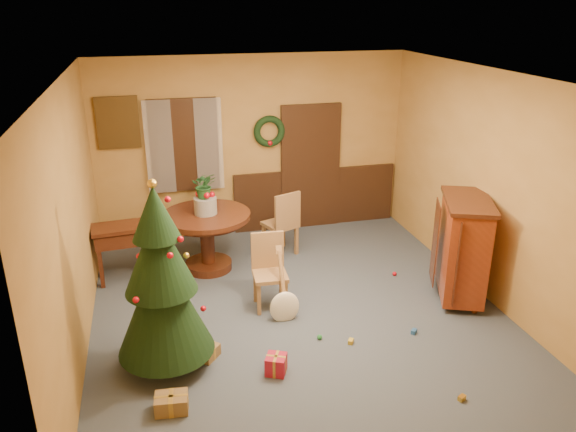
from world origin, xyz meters
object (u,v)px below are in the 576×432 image
object	(u,v)px
christmas_tree	(161,282)
writing_desk	(127,238)
chair_near	(269,268)
dining_table	(207,230)
sideboard	(463,246)

from	to	relation	value
christmas_tree	writing_desk	bearing A→B (deg)	100.64
chair_near	christmas_tree	world-z (taller)	christmas_tree
dining_table	writing_desk	bearing A→B (deg)	-178.91
sideboard	writing_desk	bearing A→B (deg)	159.05
writing_desk	sideboard	bearing A→B (deg)	-20.95
chair_near	sideboard	bearing A→B (deg)	-9.84
sideboard	dining_table	bearing A→B (deg)	152.27
writing_desk	sideboard	size ratio (longest dim) A/B	0.69
dining_table	sideboard	bearing A→B (deg)	-27.73
sideboard	chair_near	bearing A→B (deg)	170.16
christmas_tree	dining_table	bearing A→B (deg)	72.36
chair_near	christmas_tree	bearing A→B (deg)	-143.74
dining_table	sideboard	size ratio (longest dim) A/B	0.92
chair_near	writing_desk	distance (m)	2.10
writing_desk	dining_table	bearing A→B (deg)	1.09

